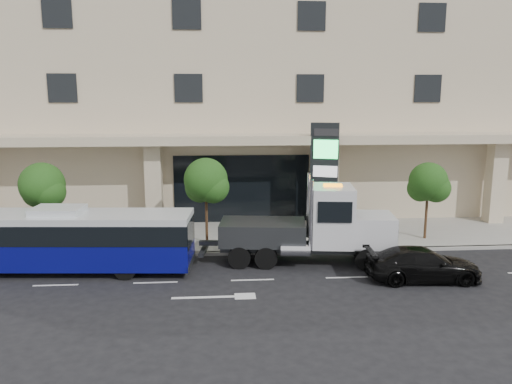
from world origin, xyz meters
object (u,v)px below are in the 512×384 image
black_sedan (423,264)px  signage_pylon (324,177)px  city_bus (60,239)px  tow_truck (314,228)px

black_sedan → signage_pylon: size_ratio=0.79×
city_bus → signage_pylon: signage_pylon is taller
tow_truck → black_sedan: 4.91m
city_bus → black_sedan: size_ratio=2.44×
city_bus → tow_truck: (11.19, 0.33, 0.20)m
tow_truck → signage_pylon: 5.32m
city_bus → black_sedan: 15.45m
tow_truck → black_sedan: (4.09, -2.53, -0.98)m
tow_truck → signage_pylon: size_ratio=1.49×
tow_truck → signage_pylon: signage_pylon is taller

